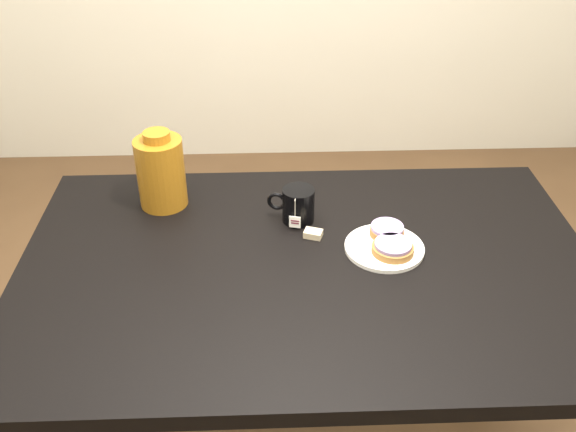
{
  "coord_description": "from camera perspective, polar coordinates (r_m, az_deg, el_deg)",
  "views": [
    {
      "loc": [
        -0.1,
        -1.23,
        1.7
      ],
      "look_at": [
        -0.04,
        0.12,
        0.81
      ],
      "focal_mm": 40.0,
      "sensor_mm": 36.0,
      "label": 1
    }
  ],
  "objects": [
    {
      "name": "table",
      "position": [
        1.6,
        1.72,
        -6.52
      ],
      "size": [
        1.4,
        0.9,
        0.75
      ],
      "color": "black",
      "rests_on": "ground_plane"
    },
    {
      "name": "plate",
      "position": [
        1.61,
        8.56,
        -2.75
      ],
      "size": [
        0.2,
        0.2,
        0.01
      ],
      "color": "white",
      "rests_on": "table"
    },
    {
      "name": "bagel_back",
      "position": [
        1.64,
        8.79,
        -1.26
      ],
      "size": [
        0.11,
        0.11,
        0.03
      ],
      "color": "brown",
      "rests_on": "plate"
    },
    {
      "name": "bagel_front",
      "position": [
        1.58,
        9.3,
        -2.8
      ],
      "size": [
        0.12,
        0.12,
        0.03
      ],
      "color": "brown",
      "rests_on": "plate"
    },
    {
      "name": "mug",
      "position": [
        1.68,
        0.85,
        1.0
      ],
      "size": [
        0.13,
        0.1,
        0.09
      ],
      "rotation": [
        0.0,
        0.0,
        -0.24
      ],
      "color": "black",
      "rests_on": "table"
    },
    {
      "name": "teabag_pouch",
      "position": [
        1.64,
        2.25,
        -1.59
      ],
      "size": [
        0.05,
        0.05,
        0.02
      ],
      "primitive_type": "cube",
      "rotation": [
        0.0,
        0.0,
        -0.34
      ],
      "color": "#C6B793",
      "rests_on": "table"
    },
    {
      "name": "bagel_package",
      "position": [
        1.75,
        -11.24,
        3.9
      ],
      "size": [
        0.16,
        0.16,
        0.22
      ],
      "rotation": [
        0.0,
        0.0,
        0.26
      ],
      "color": "brown",
      "rests_on": "table"
    }
  ]
}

